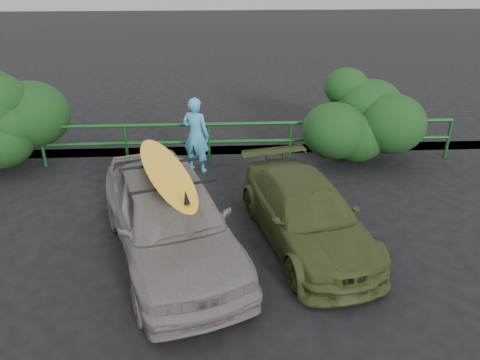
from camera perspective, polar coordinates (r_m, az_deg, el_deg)
The scene contains 8 objects.
ground at distance 7.47m, azimuth -11.83°, elevation -13.66°, with size 80.00×80.00×0.00m, color black.
guardrail at distance 11.54m, azimuth -8.80°, elevation 4.38°, with size 14.00×0.08×1.04m, color #14461A, non-canonical shape.
shrub_right at distance 12.38m, azimuth 15.15°, elevation 7.80°, with size 3.20×2.40×2.07m, color #173C16, non-canonical shape.
sedan at distance 7.84m, azimuth -8.59°, elevation -4.52°, with size 1.79×4.44×1.51m, color slate.
olive_vehicle at distance 8.33m, azimuth 8.12°, elevation -4.09°, with size 1.57×3.87×1.12m, color #36411C.
man at distance 10.91m, azimuth -5.40°, elevation 5.45°, with size 0.66×0.43×1.80m, color teal.
roof_rack at distance 7.48m, azimuth -8.98°, elevation 0.64°, with size 1.35×0.95×0.05m, color black, non-canonical shape.
surfboard at distance 7.45m, azimuth -9.01°, elevation 1.10°, with size 0.61×2.95×0.09m, color #FFB11A.
Camera 1 is at (1.18, -5.69, 4.68)m, focal length 35.00 mm.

